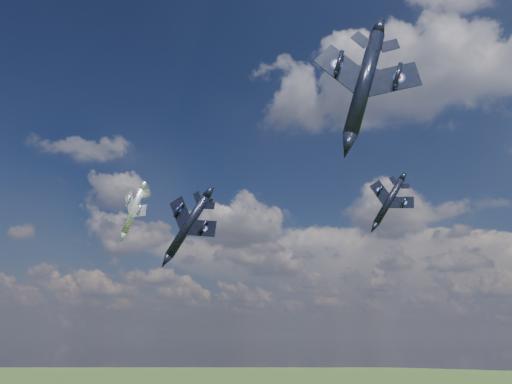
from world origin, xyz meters
The scene contains 4 objects.
jet_lead_navy centered at (-6.52, 7.31, 77.86)m, with size 11.73×16.36×3.38m, color black, non-canonical shape.
jet_right_navy centered at (30.98, -14.01, 85.18)m, with size 11.93×16.63×3.44m, color black, non-canonical shape.
jet_high_navy centered at (22.47, 30.96, 84.13)m, with size 9.52×13.28×2.75m, color black, non-canonical shape.
jet_left_silver centered at (-24.58, 13.40, 83.98)m, with size 9.66×13.46×2.79m, color #A3A6AD, non-canonical shape.
Camera 1 is at (43.13, -60.81, 59.68)m, focal length 35.00 mm.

